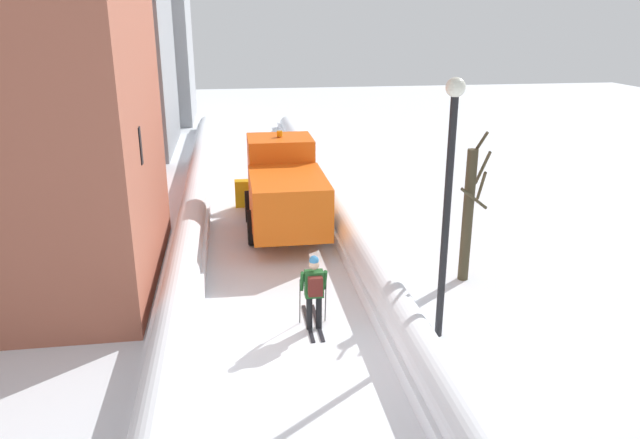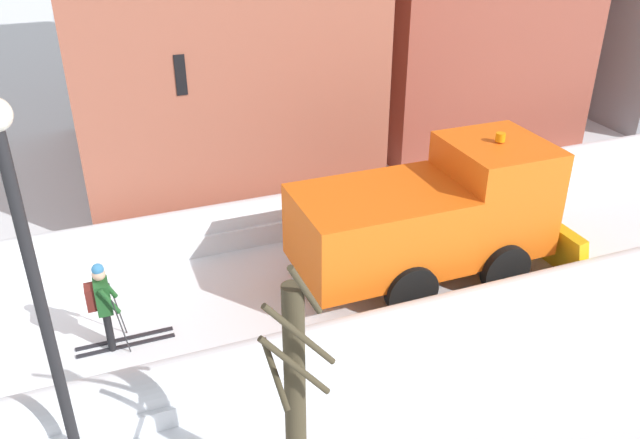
% 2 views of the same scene
% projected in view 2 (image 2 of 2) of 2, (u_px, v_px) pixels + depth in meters
% --- Properties ---
extents(ground_plane, '(80.00, 80.00, 0.00)m').
position_uv_depth(ground_plane, '(487.00, 246.00, 15.50)').
color(ground_plane, white).
extents(snowbank_left, '(1.10, 36.00, 0.95)m').
position_uv_depth(snowbank_left, '(435.00, 189.00, 17.37)').
color(snowbank_left, white).
rests_on(snowbank_left, ground).
extents(snowbank_right, '(1.10, 36.00, 0.90)m').
position_uv_depth(snowbank_right, '(559.00, 291.00, 13.30)').
color(snowbank_right, white).
rests_on(snowbank_right, ground).
extents(plow_truck, '(3.20, 5.98, 3.12)m').
position_uv_depth(plow_truck, '(436.00, 215.00, 13.76)').
color(plow_truck, orange).
rests_on(plow_truck, ground).
extents(skier, '(0.62, 1.80, 1.81)m').
position_uv_depth(skier, '(103.00, 302.00, 11.79)').
color(skier, black).
rests_on(skier, ground).
extents(traffic_light_pole, '(0.28, 0.42, 4.35)m').
position_uv_depth(traffic_light_pole, '(182.00, 111.00, 14.82)').
color(traffic_light_pole, black).
rests_on(traffic_light_pole, ground).
extents(street_lamp, '(0.40, 0.40, 5.71)m').
position_uv_depth(street_lamp, '(31.00, 264.00, 8.11)').
color(street_lamp, black).
rests_on(street_lamp, ground).
extents(bare_tree_near, '(0.79, 0.93, 4.09)m').
position_uv_depth(bare_tree_near, '(295.00, 397.00, 8.40)').
color(bare_tree_near, '#403826').
rests_on(bare_tree_near, ground).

